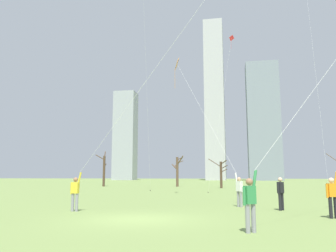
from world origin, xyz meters
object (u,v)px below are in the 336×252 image
object	(u,v)px
kite_flyer_midfield_right_orange	(222,154)
kite_flyer_midfield_center_purple	(109,142)
kite_flyer_midfield_left_yellow	(275,162)
bare_tree_leftmost	(104,169)
bystander_watching_nearby	(281,192)
distant_kite_high_overhead_red	(229,58)
bare_tree_right_of_center	(177,170)
bare_tree_left_of_center	(221,173)

from	to	relation	value
kite_flyer_midfield_right_orange	kite_flyer_midfield_center_purple	xyz separation A→B (m)	(-5.14, -5.76, 0.27)
kite_flyer_midfield_left_yellow	bare_tree_leftmost	bearing A→B (deg)	118.75
kite_flyer_midfield_left_yellow	bare_tree_leftmost	xyz separation A→B (m)	(-22.15, 40.37, 0.69)
bystander_watching_nearby	bare_tree_leftmost	size ratio (longest dim) A/B	0.28
distant_kite_high_overhead_red	bare_tree_right_of_center	world-z (taller)	distant_kite_high_overhead_red
kite_flyer_midfield_left_yellow	distant_kite_high_overhead_red	bearing A→B (deg)	93.22
kite_flyer_midfield_right_orange	bare_tree_leftmost	size ratio (longest dim) A/B	2.11
kite_flyer_midfield_left_yellow	bare_tree_right_of_center	distance (m)	42.88
bare_tree_right_of_center	bare_tree_leftmost	size ratio (longest dim) A/B	0.84
kite_flyer_midfield_left_yellow	bare_tree_left_of_center	world-z (taller)	kite_flyer_midfield_left_yellow
kite_flyer_midfield_right_orange	bare_tree_left_of_center	xyz separation A→B (m)	(-1.04, 26.82, -0.98)
kite_flyer_midfield_right_orange	bare_tree_leftmost	xyz separation A→B (m)	(-20.12, 30.78, -0.21)
bare_tree_left_of_center	kite_flyer_midfield_left_yellow	bearing A→B (deg)	-85.18
bystander_watching_nearby	bare_tree_left_of_center	size ratio (longest dim) A/B	0.39
kite_flyer_midfield_right_orange	distant_kite_high_overhead_red	bearing A→B (deg)	88.31
kite_flyer_midfield_center_purple	bare_tree_leftmost	size ratio (longest dim) A/B	2.52
kite_flyer_midfield_left_yellow	bare_tree_leftmost	size ratio (longest dim) A/B	1.63
kite_flyer_midfield_left_yellow	kite_flyer_midfield_right_orange	bearing A→B (deg)	101.93
kite_flyer_midfield_right_orange	bystander_watching_nearby	size ratio (longest dim) A/B	7.54
kite_flyer_midfield_right_orange	kite_flyer_midfield_center_purple	distance (m)	7.72
bystander_watching_nearby	distant_kite_high_overhead_red	xyz separation A→B (m)	(-2.46, 20.62, 14.61)
kite_flyer_midfield_left_yellow	bare_tree_right_of_center	size ratio (longest dim) A/B	1.94
bystander_watching_nearby	bare_tree_leftmost	distance (m)	41.18
distant_kite_high_overhead_red	bare_tree_right_of_center	size ratio (longest dim) A/B	3.82
bare_tree_leftmost	kite_flyer_midfield_left_yellow	bearing A→B (deg)	-61.25
kite_flyer_midfield_right_orange	bare_tree_left_of_center	size ratio (longest dim) A/B	2.94
kite_flyer_midfield_right_orange	kite_flyer_midfield_left_yellow	bearing A→B (deg)	-78.07
kite_flyer_midfield_left_yellow	kite_flyer_midfield_center_purple	xyz separation A→B (m)	(-7.17, 3.83, 1.17)
bare_tree_left_of_center	kite_flyer_midfield_center_purple	bearing A→B (deg)	-97.17
bare_tree_leftmost	bystander_watching_nearby	bearing A→B (deg)	-55.85
kite_flyer_midfield_right_orange	bystander_watching_nearby	xyz separation A→B (m)	(2.97, -3.27, -2.12)
kite_flyer_midfield_center_purple	bystander_watching_nearby	size ratio (longest dim) A/B	9.03
distant_kite_high_overhead_red	kite_flyer_midfield_center_purple	bearing A→B (deg)	-103.74
kite_flyer_midfield_left_yellow	bare_tree_right_of_center	xyz separation A→B (m)	(-10.17, 41.66, 0.53)
bystander_watching_nearby	kite_flyer_midfield_center_purple	bearing A→B (deg)	-162.92
bare_tree_right_of_center	bare_tree_leftmost	bearing A→B (deg)	-173.84
kite_flyer_midfield_center_purple	distant_kite_high_overhead_red	xyz separation A→B (m)	(5.65, 23.11, 12.21)
kite_flyer_midfield_center_purple	bare_tree_leftmost	bearing A→B (deg)	112.30
kite_flyer_midfield_center_purple	distant_kite_high_overhead_red	bearing A→B (deg)	76.26
bystander_watching_nearby	bare_tree_left_of_center	world-z (taller)	bare_tree_left_of_center
distant_kite_high_overhead_red	kite_flyer_midfield_left_yellow	bearing A→B (deg)	-86.78
kite_flyer_midfield_left_yellow	bare_tree_left_of_center	bearing A→B (deg)	94.82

